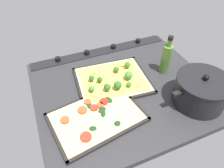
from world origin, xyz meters
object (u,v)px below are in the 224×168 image
(baking_tray_back, at_px, (97,117))
(cooking_pot, at_px, (201,91))
(oil_bottle, at_px, (166,58))
(baking_tray_front, at_px, (112,81))
(broccoli_pizza, at_px, (113,79))
(veggie_pizza_back, at_px, (96,116))

(baking_tray_back, height_order, cooking_pot, cooking_pot)
(baking_tray_back, height_order, oil_bottle, oil_bottle)
(baking_tray_front, xyz_separation_m, cooking_pot, (-0.29, 0.26, 0.06))
(broccoli_pizza, bearing_deg, cooking_pot, 138.85)
(cooking_pot, bearing_deg, baking_tray_front, -41.63)
(broccoli_pizza, height_order, oil_bottle, oil_bottle)
(broccoli_pizza, distance_m, cooking_pot, 0.39)
(baking_tray_front, height_order, cooking_pot, cooking_pot)
(veggie_pizza_back, height_order, oil_bottle, oil_bottle)
(cooking_pot, xyz_separation_m, oil_bottle, (0.02, -0.23, 0.02))
(baking_tray_front, relative_size, baking_tray_back, 0.93)
(baking_tray_front, bearing_deg, oil_bottle, 173.81)
(baking_tray_back, bearing_deg, veggie_pizza_back, -49.65)
(veggie_pizza_back, height_order, cooking_pot, cooking_pot)
(broccoli_pizza, height_order, baking_tray_back, broccoli_pizza)
(baking_tray_front, bearing_deg, baking_tray_back, 51.50)
(baking_tray_front, distance_m, baking_tray_back, 0.23)
(baking_tray_front, distance_m, cooking_pot, 0.40)
(broccoli_pizza, relative_size, veggie_pizza_back, 0.93)
(broccoli_pizza, distance_m, oil_bottle, 0.28)
(broccoli_pizza, height_order, cooking_pot, cooking_pot)
(baking_tray_back, xyz_separation_m, oil_bottle, (-0.41, -0.15, 0.08))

